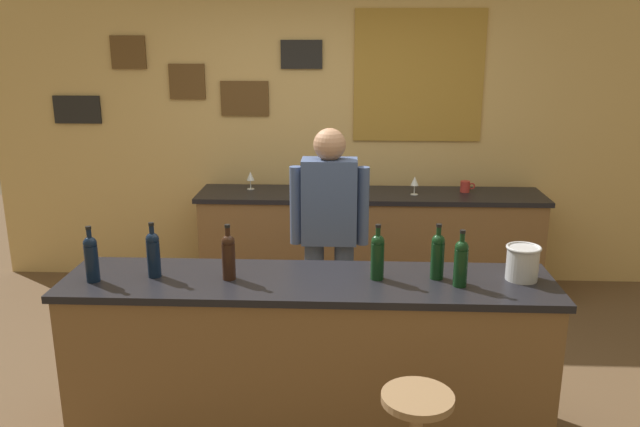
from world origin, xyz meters
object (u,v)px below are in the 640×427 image
(wine_bottle_c, at_px, (228,255))
(wine_bottle_f, at_px, (461,261))
(wine_bottle_d, at_px, (377,255))
(wine_glass_b, at_px, (350,178))
(bartender, at_px, (329,231))
(ice_bucket, at_px, (523,262))
(wine_bottle_e, at_px, (438,254))
(wine_glass_a, at_px, (250,177))
(wine_bottle_b, at_px, (153,253))
(wine_bottle_a, at_px, (91,257))
(coffee_mug, at_px, (465,187))
(wine_glass_c, at_px, (415,182))

(wine_bottle_c, bearing_deg, wine_bottle_f, -2.09)
(wine_bottle_d, height_order, wine_glass_b, wine_bottle_d)
(bartender, bearing_deg, ice_bucket, -36.40)
(wine_bottle_e, bearing_deg, wine_glass_a, 122.25)
(wine_bottle_b, bearing_deg, wine_bottle_e, 1.52)
(bartender, bearing_deg, wine_bottle_e, -52.39)
(wine_bottle_a, distance_m, wine_glass_b, 2.60)
(wine_bottle_a, height_order, coffee_mug, wine_bottle_a)
(wine_glass_a, bearing_deg, coffee_mug, -0.67)
(bartender, height_order, wine_bottle_d, bartender)
(wine_bottle_c, height_order, wine_bottle_f, same)
(wine_bottle_c, relative_size, wine_glass_c, 1.97)
(coffee_mug, bearing_deg, wine_bottle_e, -103.92)
(bartender, distance_m, wine_glass_c, 1.36)
(coffee_mug, bearing_deg, wine_bottle_b, -133.95)
(coffee_mug, bearing_deg, ice_bucket, -91.71)
(wine_bottle_e, distance_m, wine_bottle_f, 0.15)
(wine_bottle_a, height_order, wine_bottle_f, same)
(bartender, height_order, wine_bottle_b, bartender)
(bartender, relative_size, wine_glass_c, 10.45)
(wine_bottle_e, bearing_deg, wine_glass_b, 102.64)
(wine_bottle_f, bearing_deg, wine_bottle_b, 177.80)
(wine_bottle_e, relative_size, wine_glass_a, 1.97)
(wine_bottle_b, distance_m, coffee_mug, 2.95)
(wine_bottle_d, relative_size, coffee_mug, 2.45)
(ice_bucket, bearing_deg, wine_glass_a, 130.32)
(wine_bottle_a, bearing_deg, wine_glass_c, 47.62)
(bartender, xyz_separation_m, wine_bottle_f, (0.71, -0.89, 0.12))
(wine_bottle_a, bearing_deg, coffee_mug, 43.14)
(wine_bottle_b, bearing_deg, ice_bucket, 1.30)
(ice_bucket, distance_m, wine_glass_b, 2.27)
(wine_bottle_f, xyz_separation_m, wine_glass_c, (-0.03, 2.07, -0.05))
(bartender, relative_size, wine_glass_a, 10.45)
(wine_bottle_c, height_order, wine_glass_a, wine_bottle_c)
(wine_bottle_d, height_order, wine_bottle_e, same)
(wine_bottle_a, bearing_deg, wine_bottle_f, 0.60)
(wine_bottle_f, relative_size, ice_bucket, 1.63)
(wine_bottle_c, bearing_deg, ice_bucket, 2.30)
(wine_bottle_a, distance_m, ice_bucket, 2.29)
(wine_bottle_b, height_order, wine_glass_a, wine_bottle_b)
(wine_bottle_e, relative_size, wine_bottle_f, 1.00)
(wine_bottle_a, height_order, wine_glass_c, wine_bottle_a)
(wine_bottle_e, bearing_deg, coffee_mug, 76.08)
(bartender, relative_size, wine_bottle_d, 5.29)
(wine_glass_b, bearing_deg, wine_bottle_c, -106.90)
(wine_bottle_f, bearing_deg, wine_bottle_a, -179.40)
(wine_bottle_b, bearing_deg, wine_bottle_a, -164.85)
(wine_bottle_f, xyz_separation_m, coffee_mug, (0.41, 2.18, -0.11))
(wine_bottle_c, bearing_deg, wine_bottle_d, 2.64)
(wine_glass_a, distance_m, coffee_mug, 1.84)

